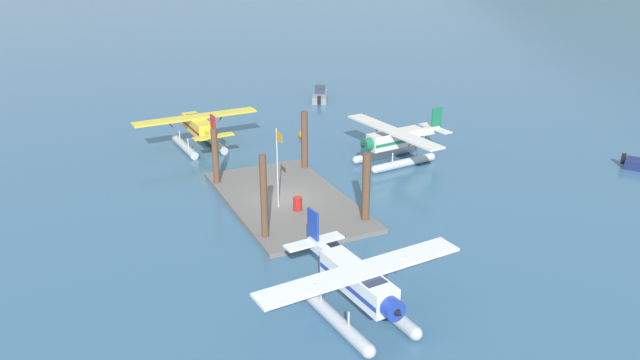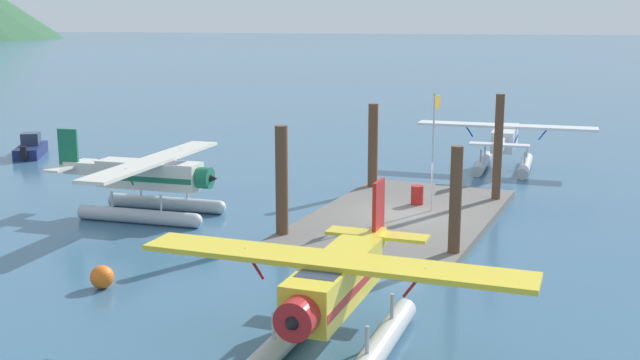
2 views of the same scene
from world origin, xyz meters
The scene contains 13 objects.
ground_plane centered at (0.00, 0.00, 0.00)m, with size 1200.00×1200.00×0.00m, color #38607F.
dock_platform centered at (0.00, 0.00, 0.15)m, with size 13.74×7.57×0.30m, color #66605B.
piling_near_left centered at (-4.73, -3.45, 2.14)m, with size 0.45×0.45×4.27m, color brown.
piling_near_right centered at (4.67, -3.23, 2.67)m, with size 0.41×0.41×5.35m, color brown.
piling_far_left centered at (-5.00, 3.48, 2.34)m, with size 0.50×0.50×4.67m, color brown.
piling_far_right centered at (5.05, 3.21, 2.29)m, with size 0.50×0.50×4.59m, color brown.
flagpole centered at (1.21, -1.01, 3.65)m, with size 0.95×0.10×5.32m.
fuel_drum centered at (2.05, -0.06, 0.74)m, with size 0.62×0.62×0.88m.
mooring_buoy centered at (-12.36, 6.48, 0.39)m, with size 0.78×0.78×0.78m, color orange.
seaplane_white_stbd_aft centered at (13.84, -1.99, 1.58)m, with size 7.96×10.49×3.84m.
seaplane_yellow_port_aft centered at (-13.82, -2.42, 1.58)m, with size 7.98×10.46×3.84m.
seaplane_cream_bow_left centered at (-3.82, 10.66, 1.58)m, with size 10.49×7.95×3.84m.
boat_navy_open_north centered at (6.37, 27.65, 0.49)m, with size 4.32×3.58×1.50m.
Camera 2 is at (-31.21, -9.56, 8.58)m, focal length 42.33 mm.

